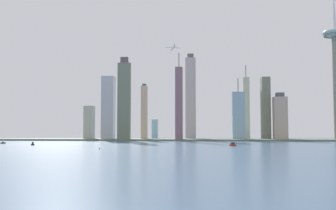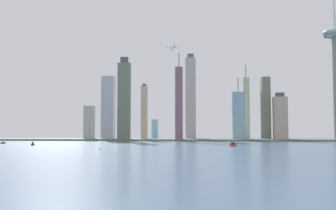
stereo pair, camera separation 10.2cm
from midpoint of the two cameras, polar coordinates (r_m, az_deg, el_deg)
ground_plane at (r=302.00m, az=0.77°, el=-7.90°), size 6000.00×6000.00×0.00m
waterfront_pier at (r=772.05m, az=2.93°, el=-5.16°), size 837.09×60.41×3.30m
observation_tower at (r=834.19m, az=23.46°, el=6.91°), size 46.80×46.80×311.85m
skyscraper_0 at (r=823.35m, az=16.23°, el=-1.82°), size 26.95×21.19×97.83m
skyscraper_1 at (r=759.11m, az=1.63°, el=0.15°), size 13.94×24.31×173.31m
skyscraper_2 at (r=854.34m, az=-1.95°, el=-3.63°), size 12.94×15.22×44.43m
skyscraper_3 at (r=803.18m, az=-3.54°, el=-1.13°), size 12.14×16.37×117.24m
skyscraper_4 at (r=839.82m, az=3.36°, el=1.03°), size 22.21×23.76×186.89m
skyscraper_5 at (r=834.23m, az=-8.81°, el=-0.46°), size 25.98×25.34×135.54m
skyscraper_6 at (r=838.42m, az=14.21°, el=-0.52°), size 17.27×25.84×132.42m
skyscraper_7 at (r=802.44m, az=10.34°, el=-1.62°), size 25.32×18.23×127.61m
skyscraper_8 at (r=887.21m, az=11.47°, el=-0.46°), size 14.30×12.66×167.96m
skyscraper_9 at (r=779.68m, az=-6.50°, el=0.67°), size 25.20×12.60×168.21m
skyscraper_10 at (r=853.64m, az=-11.55°, el=-2.60°), size 20.06×21.34×73.09m
boat_0 at (r=583.43m, az=-19.34°, el=-5.46°), size 6.68×7.02×4.75m
boat_3 at (r=672.35m, az=-23.17°, el=-5.13°), size 7.12×6.83×9.32m
boat_4 at (r=541.44m, az=9.53°, el=-5.77°), size 7.97×18.13×4.80m
channel_buoy_1 at (r=628.67m, az=-9.72°, el=-5.53°), size 1.36×1.36×2.05m
channel_buoy_2 at (r=444.89m, az=-10.08°, el=-6.32°), size 1.40×1.40×2.32m
airplane at (r=813.20m, az=0.70°, el=8.36°), size 31.49×33.03×8.17m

